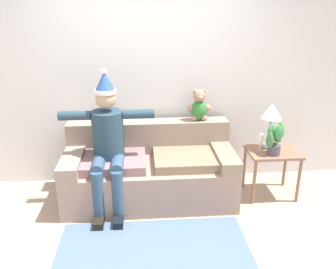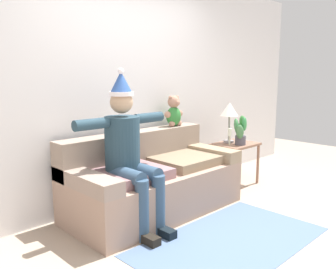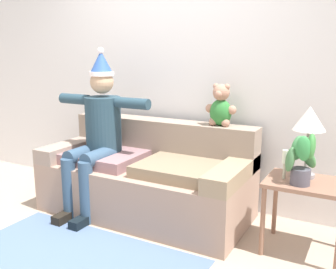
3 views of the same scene
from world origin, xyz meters
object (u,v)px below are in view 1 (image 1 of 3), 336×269
(side_table, at_px, (272,158))
(table_lamp, at_px, (272,113))
(candle_tall, at_px, (261,140))
(teddy_bear, at_px, (199,106))
(couch, at_px, (150,170))
(person_seated, at_px, (108,141))
(potted_plant, at_px, (275,139))

(side_table, bearing_deg, table_lamp, 107.26)
(side_table, height_order, candle_tall, candle_tall)
(teddy_bear, bearing_deg, couch, -155.61)
(person_seated, xyz_separation_m, candle_tall, (1.72, 0.07, -0.08))
(person_seated, distance_m, table_lamp, 1.87)
(candle_tall, bearing_deg, table_lamp, 39.57)
(person_seated, relative_size, teddy_bear, 4.04)
(side_table, bearing_deg, candle_tall, -172.99)
(couch, bearing_deg, candle_tall, -4.21)
(table_lamp, relative_size, potted_plant, 1.39)
(person_seated, relative_size, side_table, 2.66)
(person_seated, distance_m, teddy_bear, 1.17)
(couch, height_order, potted_plant, potted_plant)
(potted_plant, bearing_deg, teddy_bear, 150.57)
(candle_tall, bearing_deg, side_table, 7.01)
(couch, bearing_deg, person_seated, -159.96)
(table_lamp, bearing_deg, potted_plant, -91.89)
(person_seated, height_order, side_table, person_seated)
(couch, relative_size, candle_tall, 8.68)
(couch, distance_m, person_seated, 0.66)
(person_seated, bearing_deg, teddy_bear, 22.58)
(teddy_bear, distance_m, candle_tall, 0.82)
(table_lamp, xyz_separation_m, potted_plant, (-0.01, -0.19, -0.24))
(teddy_bear, distance_m, table_lamp, 0.84)
(potted_plant, relative_size, candle_tall, 1.77)
(couch, relative_size, table_lamp, 3.53)
(teddy_bear, height_order, table_lamp, teddy_bear)
(couch, xyz_separation_m, teddy_bear, (0.61, 0.28, 0.68))
(person_seated, bearing_deg, candle_tall, 2.33)
(couch, relative_size, potted_plant, 4.91)
(side_table, distance_m, candle_tall, 0.28)
(teddy_bear, bearing_deg, candle_tall, -29.22)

